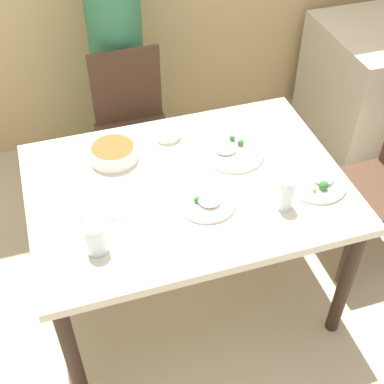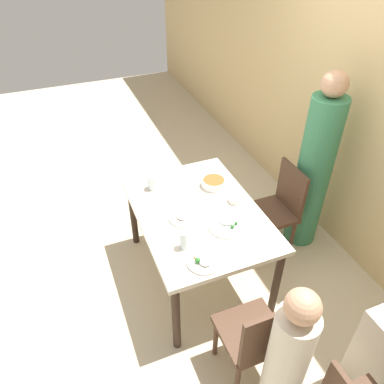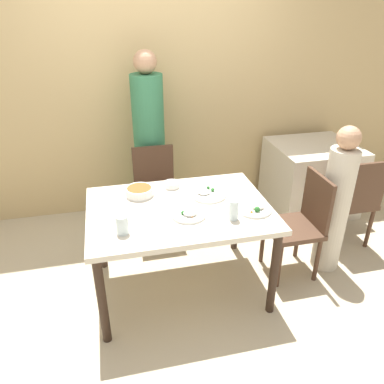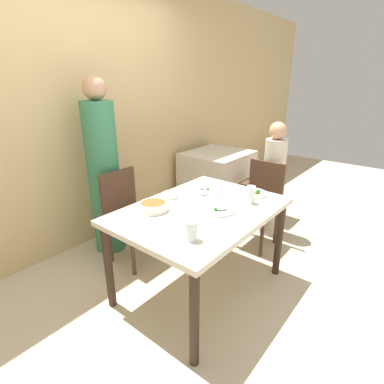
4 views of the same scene
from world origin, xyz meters
The scene contains 17 objects.
ground_plane centered at (0.00, 0.00, 0.00)m, with size 10.00×10.00×0.00m, color beige.
wall_back centered at (0.00, 1.45, 1.35)m, with size 10.00×0.06×2.70m.
dining_table centered at (0.00, 0.00, 0.65)m, with size 1.30×0.93×0.73m.
chair_adult_spot centered at (-0.06, 0.80, 0.47)m, with size 0.40×0.40×0.87m.
chair_child_spot centered at (0.99, -0.01, 0.47)m, with size 0.40×0.40×0.87m.
person_adult centered at (-0.06, 1.12, 0.79)m, with size 0.30×0.30×1.68m.
person_child centered at (1.27, -0.01, 0.59)m, with size 0.23×0.23×1.24m.
bowl_curry centered at (-0.26, 0.25, 0.76)m, with size 0.21×0.21×0.06m.
plate_rice_adult centered at (0.25, 0.13, 0.74)m, with size 0.27×0.27×0.05m.
plate_rice_child centered at (0.04, -0.13, 0.75)m, with size 0.24×0.24×0.05m.
plate_noodles centered at (0.51, -0.17, 0.74)m, with size 0.25×0.25×0.06m.
bowl_rice_small centered at (0.01, 0.33, 0.76)m, with size 0.12×0.12×0.05m.
glass_water_tall centered at (-0.41, -0.24, 0.79)m, with size 0.08×0.08×0.13m.
glass_water_short centered at (0.33, -0.24, 0.80)m, with size 0.07×0.07×0.14m.
fork_steel centered at (-0.37, -0.09, 0.73)m, with size 0.18×0.06×0.01m.
background_table centered at (1.63, 0.96, 0.36)m, with size 0.84×0.76×0.72m.
chair_background centered at (1.63, 0.24, 0.47)m, with size 0.40×0.40×0.87m.
Camera 3 is at (-0.44, -2.29, 2.06)m, focal length 35.00 mm.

